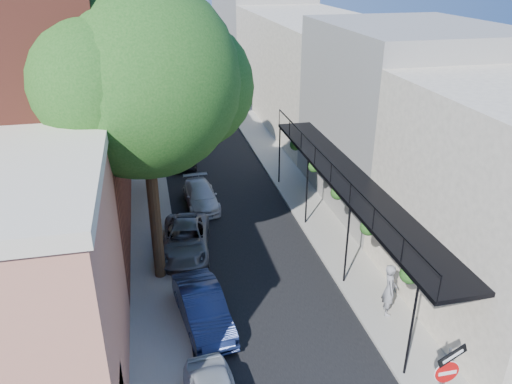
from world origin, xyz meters
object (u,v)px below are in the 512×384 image
sign_post (446,375)px  parked_car_e (184,155)px  parked_car_b (203,308)px  parked_car_g (168,109)px  pedestrian (390,289)px  oak_far (145,19)px  parked_car_c (186,240)px  oak_mid (149,64)px  parked_car_f (177,134)px  parked_car_d (201,196)px  oak_near (155,82)px

sign_post → parked_car_e: (-4.89, 21.22, -1.41)m
parked_car_b → parked_car_g: (0.38, 26.14, 0.01)m
pedestrian → parked_car_e: bearing=37.5°
parked_car_g → oak_far: bearing=-100.5°
sign_post → parked_car_c: 12.30m
oak_mid → parked_car_g: 16.10m
parked_car_c → parked_car_e: parked_car_e is taller
parked_car_f → parked_car_d: bearing=-83.5°
parked_car_e → parked_car_g: size_ratio=0.75×
sign_post → parked_car_g: (-5.23, 31.98, -1.36)m
oak_near → parked_car_e: bearing=82.2°
oak_far → parked_car_b: oak_far is taller
parked_car_b → parked_car_c: 4.94m
oak_near → parked_car_f: oak_near is taller
sign_post → parked_car_f: size_ratio=0.72×
oak_far → parked_car_f: 7.77m
parked_car_d → parked_car_f: 10.24m
oak_far → parked_car_c: 17.32m
oak_mid → oak_far: size_ratio=0.86×
parked_car_c → parked_car_f: (0.74, 14.66, 0.07)m
oak_near → parked_car_g: size_ratio=2.34×
sign_post → oak_near: size_ratio=0.26×
oak_mid → parked_car_d: bearing=-45.4°
oak_near → oak_far: 17.01m
parked_car_e → pedestrian: size_ratio=1.83×
pedestrian → oak_near: bearing=77.2°
oak_far → parked_car_e: bearing=-72.2°
parked_car_b → pedestrian: pedestrian is taller
parked_car_c → parked_car_d: (1.20, 4.44, -0.06)m
parked_car_c → parked_car_e: (0.87, 10.45, 0.01)m
oak_near → oak_mid: 8.01m
oak_far → pedestrian: size_ratio=5.93×
oak_near → parked_car_g: 23.84m
oak_far → pedestrian: (7.44, -21.45, -7.13)m
oak_mid → parked_car_b: size_ratio=2.51×
parked_car_d → parked_car_c: bearing=-107.7°
oak_mid → parked_car_g: (1.35, 14.72, -6.38)m
oak_near → parked_car_c: 7.45m
parked_car_e → parked_car_g: (-0.35, 10.75, 0.05)m
oak_near → parked_car_d: oak_near is taller
oak_near → parked_car_e: oak_near is taller
parked_car_d → parked_car_e: (-0.33, 6.02, 0.07)m
oak_near → oak_mid: bearing=90.4°
parked_car_b → parked_car_e: parked_car_b is taller
parked_car_g → sign_post: bearing=-78.5°
parked_car_e → parked_car_g: bearing=96.6°
parked_car_g → pedestrian: pedestrian is taller
parked_car_d → parked_car_g: (-0.67, 16.77, 0.12)m
parked_car_b → parked_car_e: size_ratio=1.11×
oak_mid → parked_car_e: 7.74m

